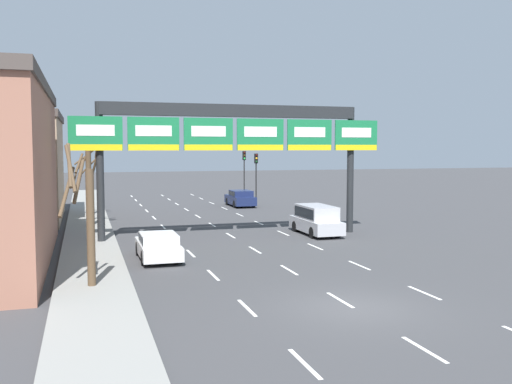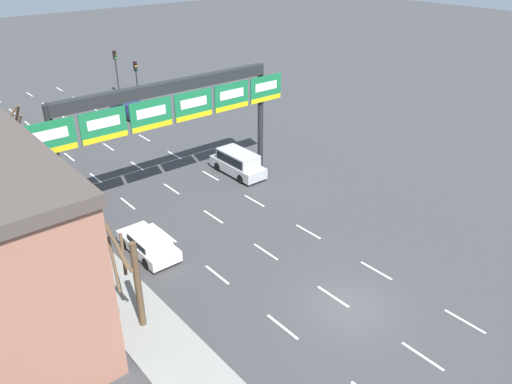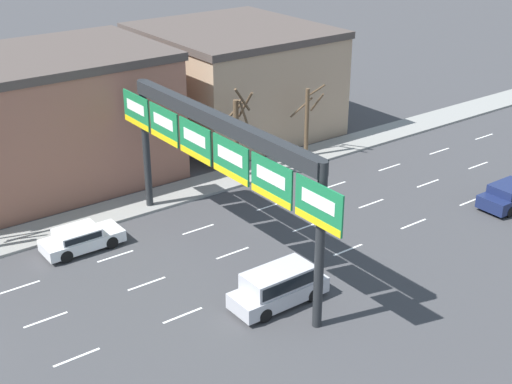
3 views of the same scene
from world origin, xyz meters
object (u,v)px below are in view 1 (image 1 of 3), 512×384
(sign_gantry, at_px, (234,130))
(car_white, at_px, (158,245))
(tree_bare_third, at_px, (87,180))
(tree_bare_closest, at_px, (89,179))
(traffic_light_near_gantry, at_px, (256,168))
(tree_bare_second, at_px, (85,214))
(traffic_light_mid_block, at_px, (244,165))
(car_navy, at_px, (240,198))
(suv_silver, at_px, (316,218))

(sign_gantry, distance_m, car_white, 9.13)
(tree_bare_third, bearing_deg, tree_bare_closest, -88.97)
(car_white, distance_m, tree_bare_closest, 12.59)
(traffic_light_near_gantry, relative_size, tree_bare_closest, 0.78)
(sign_gantry, bearing_deg, tree_bare_second, -129.00)
(traffic_light_mid_block, relative_size, tree_bare_second, 0.94)
(tree_bare_second, bearing_deg, sign_gantry, 51.00)
(traffic_light_mid_block, bearing_deg, car_white, -113.02)
(sign_gantry, distance_m, traffic_light_near_gantry, 20.09)
(car_navy, xyz_separation_m, suv_silver, (-0.04, -17.27, 0.20))
(suv_silver, bearing_deg, car_white, -153.26)
(sign_gantry, height_order, tree_bare_closest, sign_gantry)
(car_navy, relative_size, tree_bare_second, 0.83)
(car_navy, distance_m, tree_bare_closest, 16.76)
(suv_silver, relative_size, traffic_light_near_gantry, 0.99)
(tree_bare_closest, bearing_deg, tree_bare_second, -91.19)
(traffic_light_near_gantry, height_order, tree_bare_second, tree_bare_second)
(car_navy, height_order, tree_bare_second, tree_bare_second)
(car_white, xyz_separation_m, tree_bare_third, (-2.98, 17.83, 2.14))
(traffic_light_near_gantry, bearing_deg, traffic_light_mid_block, 86.37)
(tree_bare_second, bearing_deg, car_white, 56.71)
(tree_bare_closest, bearing_deg, car_navy, 38.53)
(car_white, height_order, traffic_light_near_gantry, traffic_light_near_gantry)
(car_navy, height_order, traffic_light_near_gantry, traffic_light_near_gantry)
(sign_gantry, height_order, suv_silver, sign_gantry)
(car_white, relative_size, car_navy, 0.96)
(car_white, distance_m, suv_silver, 11.27)
(traffic_light_mid_block, height_order, tree_bare_third, tree_bare_third)
(tree_bare_closest, bearing_deg, sign_gantry, -40.50)
(tree_bare_third, bearing_deg, sign_gantry, -57.55)
(sign_gantry, relative_size, car_navy, 4.16)
(traffic_light_near_gantry, relative_size, tree_bare_third, 0.93)
(traffic_light_mid_block, bearing_deg, tree_bare_closest, -131.72)
(traffic_light_near_gantry, relative_size, tree_bare_second, 0.90)
(tree_bare_closest, bearing_deg, tree_bare_third, 91.03)
(car_white, bearing_deg, traffic_light_mid_block, 66.98)
(tree_bare_second, height_order, tree_bare_third, tree_bare_second)
(tree_bare_closest, distance_m, tree_bare_second, 16.93)
(car_navy, distance_m, suv_silver, 17.27)
(tree_bare_third, bearing_deg, suv_silver, -44.38)
(tree_bare_closest, bearing_deg, suv_silver, -28.17)
(sign_gantry, relative_size, tree_bare_second, 3.45)
(suv_silver, xyz_separation_m, tree_bare_second, (-13.29, -9.99, 1.83))
(suv_silver, height_order, traffic_light_near_gantry, traffic_light_near_gantry)
(traffic_light_mid_block, bearing_deg, car_navy, -108.51)
(sign_gantry, xyz_separation_m, tree_bare_second, (-8.24, -10.18, -3.40))
(traffic_light_near_gantry, distance_m, traffic_light_mid_block, 5.24)
(car_navy, xyz_separation_m, tree_bare_closest, (-12.98, -10.34, 2.40))
(car_navy, bearing_deg, tree_bare_second, -116.07)
(traffic_light_near_gantry, xyz_separation_m, tree_bare_second, (-15.26, -28.79, -0.54))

